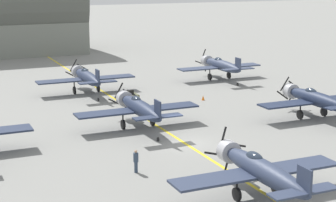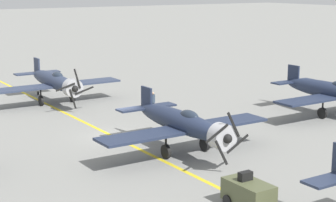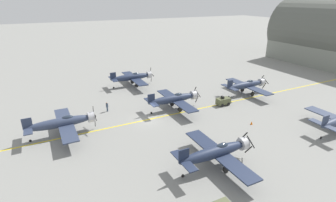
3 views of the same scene
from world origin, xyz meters
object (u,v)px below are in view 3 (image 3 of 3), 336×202
Objects in this scene: airplane_far_center at (247,85)px; tow_tractor at (223,101)px; traffic_cone at (252,123)px; airplane_mid_center at (174,99)px; ground_crew_walking at (107,106)px; airplane_near_center at (63,123)px; airplane_mid_right at (217,152)px; airplane_mid_left at (133,77)px.

airplane_far_center is 8.49m from tow_tractor.
airplane_mid_center is at bearing -143.65° from traffic_cone.
airplane_mid_center is 6.89× the size of ground_crew_walking.
airplane_near_center is at bearing -86.81° from airplane_mid_center.
airplane_far_center reaches higher than traffic_cone.
airplane_near_center is at bearing -110.18° from traffic_cone.
airplane_mid_right is 21.82× the size of traffic_cone.
airplane_near_center reaches higher than airplane_mid_right.
traffic_cone is (11.21, -9.04, -1.74)m from airplane_far_center.
airplane_near_center reaches higher than airplane_mid_center.
airplane_mid_center is (16.35, 2.03, -0.00)m from airplane_mid_left.
airplane_mid_center reaches higher than tow_tractor.
traffic_cone is at bearing -6.92° from tow_tractor.
ground_crew_walking is (11.81, -9.09, -1.06)m from airplane_mid_left.
airplane_mid_left is 1.00× the size of airplane_mid_right.
airplane_mid_right is at bearing -7.03° from airplane_mid_left.
airplane_mid_center reaches higher than ground_crew_walking.
airplane_mid_right is 27.38m from airplane_far_center.
tow_tractor is at bearing 75.33° from airplane_mid_center.
airplane_mid_right reaches higher than tow_tractor.
tow_tractor reaches higher than ground_crew_walking.
airplane_mid_center is 1.00× the size of airplane_mid_right.
airplane_near_center is at bearing -92.72° from tow_tractor.
tow_tractor is (2.40, 9.17, -1.22)m from airplane_mid_center.
airplane_mid_center is at bearing 2.93° from airplane_mid_left.
airplane_mid_left is 29.26m from traffic_cone.
traffic_cone is (-6.49, 11.86, -1.74)m from airplane_mid_right.
airplane_mid_left is at bearing 142.42° from ground_crew_walking.
airplane_mid_right is 4.62× the size of tow_tractor.
tow_tractor is at bearing 93.95° from airplane_near_center.
airplane_mid_left is at bearing -159.67° from traffic_cone.
ground_crew_walking is at bearing -112.23° from airplane_mid_center.
airplane_mid_right is 19.92m from tow_tractor.
airplane_mid_left is at bearing -149.16° from tow_tractor.
airplane_mid_left is 6.89× the size of ground_crew_walking.
tow_tractor is at bearing 173.08° from traffic_cone.
airplane_near_center is 4.62× the size of tow_tractor.
airplane_far_center is (-0.17, 17.16, 0.00)m from airplane_mid_center.
airplane_mid_center is 12.05m from ground_crew_walking.
airplane_mid_center is 17.17m from airplane_far_center.
airplane_mid_right is 1.00× the size of airplane_near_center.
traffic_cone is (8.63, -1.05, -0.52)m from tow_tractor.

